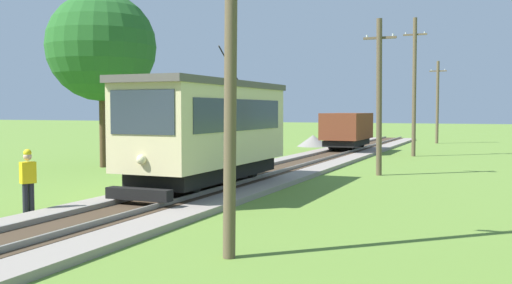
{
  "coord_description": "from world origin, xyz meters",
  "views": [
    {
      "loc": [
        9.11,
        4.38,
        2.83
      ],
      "look_at": [
        0.11,
        25.77,
        1.53
      ],
      "focal_mm": 40.22,
      "sensor_mm": 36.0,
      "label": 1
    }
  ],
  "objects": [
    {
      "name": "freight_car",
      "position": [
        0.0,
        41.52,
        1.56
      ],
      "size": [
        2.4,
        5.2,
        2.31
      ],
      "color": "brown",
      "rests_on": "rail_right"
    },
    {
      "name": "red_tram",
      "position": [
        0.0,
        21.82,
        2.19
      ],
      "size": [
        2.6,
        8.54,
        4.79
      ],
      "color": "beige",
      "rests_on": "rail_right"
    },
    {
      "name": "tree_horizon",
      "position": [
        -8.83,
        27.47,
        5.91
      ],
      "size": [
        5.32,
        5.32,
        8.59
      ],
      "color": "#4C3823",
      "rests_on": "ground"
    },
    {
      "name": "utility_pole_near_tram",
      "position": [
        4.44,
        14.25,
        4.29
      ],
      "size": [
        1.4,
        0.44,
        8.38
      ],
      "color": "brown",
      "rests_on": "ground"
    },
    {
      "name": "utility_pole_distant",
      "position": [
        4.44,
        55.05,
        3.57
      ],
      "size": [
        1.4,
        0.31,
        6.96
      ],
      "color": "brown",
      "rests_on": "ground"
    },
    {
      "name": "track_worker",
      "position": [
        -2.48,
        16.11,
        0.98
      ],
      "size": [
        0.38,
        0.45,
        1.78
      ],
      "rotation": [
        0.0,
        0.0,
        2.69
      ],
      "color": "black",
      "rests_on": "ground"
    },
    {
      "name": "utility_pole_far",
      "position": [
        4.44,
        40.25,
        4.29
      ],
      "size": [
        1.4,
        0.39,
        8.4
      ],
      "color": "brown",
      "rests_on": "ground"
    },
    {
      "name": "gravel_pile",
      "position": [
        -4.04,
        47.04,
        0.45
      ],
      "size": [
        2.48,
        2.48,
        0.89
      ],
      "primitive_type": "cone",
      "color": "gray",
      "rests_on": "ground"
    },
    {
      "name": "utility_pole_mid",
      "position": [
        4.44,
        29.07,
        3.45
      ],
      "size": [
        1.4,
        0.54,
        6.71
      ],
      "color": "brown",
      "rests_on": "ground"
    }
  ]
}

